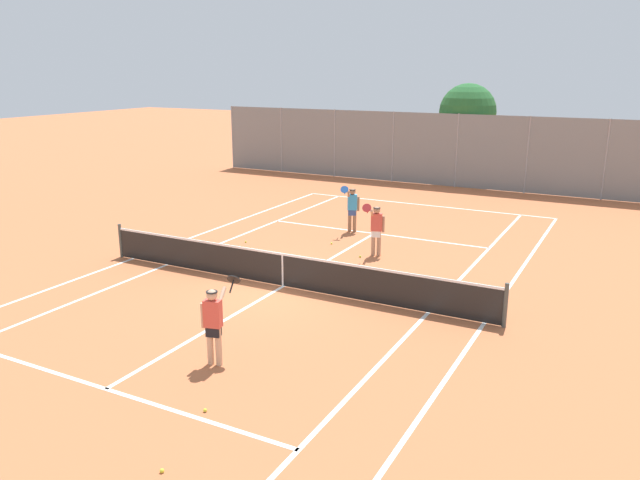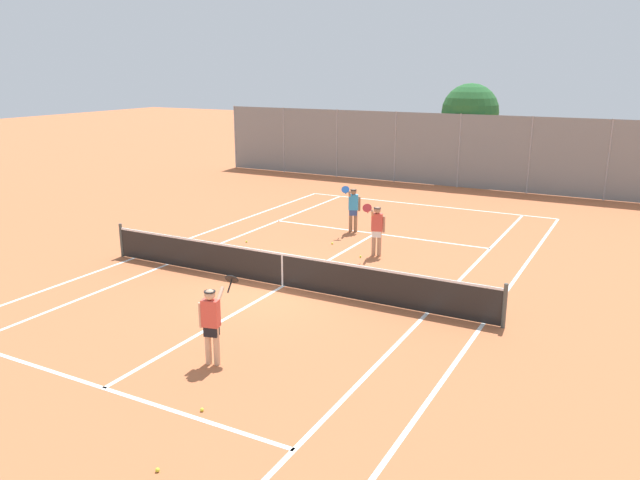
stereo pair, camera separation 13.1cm
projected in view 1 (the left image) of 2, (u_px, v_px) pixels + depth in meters
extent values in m
plane|color=#BC663D|center=(283.00, 286.00, 17.07)|extent=(120.00, 120.00, 0.00)
cube|color=white|center=(424.00, 205.00, 27.22)|extent=(11.00, 0.10, 0.01)
cube|color=white|center=(133.00, 259.00, 19.54)|extent=(0.10, 23.80, 0.01)
cube|color=white|center=(484.00, 323.00, 14.60)|extent=(0.10, 23.80, 0.01)
cube|color=white|center=(166.00, 265.00, 18.93)|extent=(0.10, 23.80, 0.01)
cube|color=white|center=(428.00, 313.00, 15.22)|extent=(0.10, 23.80, 0.01)
cube|color=white|center=(106.00, 389.00, 11.61)|extent=(8.26, 0.10, 0.01)
cube|color=white|center=(374.00, 233.00, 22.53)|extent=(8.26, 0.10, 0.01)
cube|color=white|center=(283.00, 286.00, 17.07)|extent=(0.10, 12.80, 0.01)
cylinder|color=#474C47|center=(121.00, 241.00, 19.60)|extent=(0.10, 0.10, 1.07)
cylinder|color=#474C47|center=(505.00, 305.00, 14.26)|extent=(0.10, 0.10, 1.07)
cube|color=black|center=(283.00, 270.00, 16.95)|extent=(11.90, 0.02, 0.89)
cube|color=white|center=(282.00, 254.00, 16.83)|extent=(11.90, 0.03, 0.06)
cube|color=white|center=(283.00, 271.00, 16.95)|extent=(0.05, 0.03, 0.89)
cylinder|color=#D8A884|center=(210.00, 345.00, 12.50)|extent=(0.13, 0.13, 0.82)
cylinder|color=#D8A884|center=(219.00, 346.00, 12.46)|extent=(0.13, 0.13, 0.82)
cube|color=black|center=(214.00, 330.00, 12.39)|extent=(0.32, 0.24, 0.24)
cube|color=#D84C3F|center=(213.00, 314.00, 12.30)|extent=(0.38, 0.28, 0.56)
sphere|color=#D8A884|center=(212.00, 295.00, 12.19)|extent=(0.22, 0.22, 0.22)
cylinder|color=black|center=(212.00, 292.00, 12.17)|extent=(0.23, 0.23, 0.02)
cylinder|color=#D8A884|center=(203.00, 315.00, 12.36)|extent=(0.08, 0.08, 0.52)
cylinder|color=#D8A884|center=(221.00, 298.00, 12.32)|extent=(0.19, 0.46, 0.35)
cylinder|color=black|center=(232.00, 286.00, 12.49)|extent=(0.09, 0.25, 0.22)
cylinder|color=black|center=(234.00, 279.00, 12.57)|extent=(0.32, 0.26, 0.23)
cylinder|color=#936B4C|center=(355.00, 221.00, 22.67)|extent=(0.13, 0.13, 0.82)
cylinder|color=#936B4C|center=(350.00, 221.00, 22.69)|extent=(0.13, 0.13, 0.82)
cube|color=#334C8C|center=(352.00, 212.00, 22.59)|extent=(0.33, 0.27, 0.24)
cube|color=#3399D8|center=(352.00, 202.00, 22.50)|extent=(0.39, 0.31, 0.56)
sphere|color=#936B4C|center=(353.00, 192.00, 22.39)|extent=(0.22, 0.22, 0.22)
cylinder|color=black|center=(353.00, 190.00, 22.37)|extent=(0.23, 0.23, 0.02)
cylinder|color=#936B4C|center=(358.00, 204.00, 22.49)|extent=(0.08, 0.08, 0.52)
cylinder|color=#936B4C|center=(349.00, 195.00, 22.30)|extent=(0.25, 0.45, 0.35)
cylinder|color=#1E4C99|center=(345.00, 192.00, 22.02)|extent=(0.12, 0.24, 0.22)
cylinder|color=#1E4C99|center=(344.00, 189.00, 21.87)|extent=(0.33, 0.29, 0.23)
cylinder|color=tan|center=(379.00, 243.00, 19.76)|extent=(0.13, 0.13, 0.82)
cylinder|color=tan|center=(373.00, 243.00, 19.79)|extent=(0.13, 0.13, 0.82)
cube|color=white|center=(376.00, 233.00, 19.69)|extent=(0.32, 0.25, 0.24)
cube|color=#D84C3F|center=(377.00, 222.00, 19.59)|extent=(0.38, 0.29, 0.56)
sphere|color=tan|center=(377.00, 210.00, 19.49)|extent=(0.22, 0.22, 0.22)
cylinder|color=black|center=(377.00, 208.00, 19.47)|extent=(0.23, 0.23, 0.02)
cylinder|color=tan|center=(383.00, 224.00, 19.57)|extent=(0.08, 0.08, 0.52)
cylinder|color=tan|center=(372.00, 214.00, 19.41)|extent=(0.21, 0.46, 0.35)
cylinder|color=maroon|center=(367.00, 211.00, 19.14)|extent=(0.10, 0.25, 0.22)
cylinder|color=maroon|center=(367.00, 208.00, 19.00)|extent=(0.33, 0.27, 0.23)
sphere|color=#D1DB33|center=(205.00, 410.00, 10.84)|extent=(0.07, 0.07, 0.07)
sphere|color=#D1DB33|center=(332.00, 243.00, 21.14)|extent=(0.07, 0.07, 0.07)
sphere|color=#D1DB33|center=(246.00, 242.00, 21.33)|extent=(0.07, 0.07, 0.07)
sphere|color=#D1DB33|center=(360.00, 257.00, 19.67)|extent=(0.07, 0.07, 0.07)
sphere|color=#D1DB33|center=(162.00, 471.00, 9.21)|extent=(0.07, 0.07, 0.07)
sphere|color=#D1DB33|center=(297.00, 278.00, 17.64)|extent=(0.07, 0.07, 0.07)
cylinder|color=gray|center=(233.00, 137.00, 36.94)|extent=(0.08, 0.08, 3.64)
cylinder|color=gray|center=(281.00, 140.00, 35.42)|extent=(0.08, 0.08, 3.64)
cylinder|color=gray|center=(335.00, 143.00, 33.90)|extent=(0.08, 0.08, 3.64)
cylinder|color=gray|center=(393.00, 147.00, 32.38)|extent=(0.08, 0.08, 3.64)
cylinder|color=gray|center=(457.00, 151.00, 30.86)|extent=(0.08, 0.08, 3.64)
cylinder|color=gray|center=(527.00, 155.00, 29.34)|extent=(0.08, 0.08, 3.64)
cylinder|color=gray|center=(606.00, 160.00, 27.82)|extent=(0.08, 0.08, 3.64)
cube|color=slate|center=(457.00, 151.00, 30.86)|extent=(27.07, 0.02, 3.60)
cylinder|color=brown|center=(465.00, 157.00, 32.27)|extent=(0.28, 0.28, 2.62)
sphere|color=#26602D|center=(468.00, 112.00, 31.66)|extent=(2.86, 2.86, 2.86)
sphere|color=#26602D|center=(466.00, 119.00, 31.72)|extent=(1.73, 1.73, 1.73)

